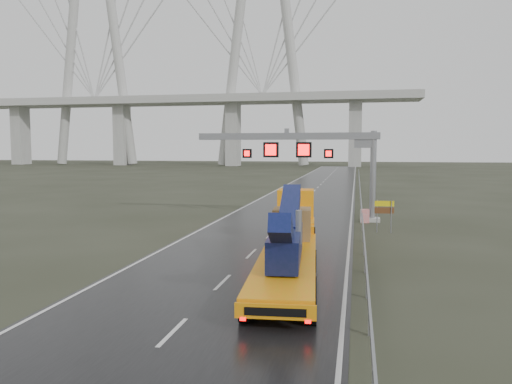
% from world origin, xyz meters
% --- Properties ---
extents(ground, '(400.00, 400.00, 0.00)m').
position_xyz_m(ground, '(0.00, 0.00, 0.00)').
color(ground, '#2B2E20').
rests_on(ground, ground).
extents(road, '(11.00, 200.00, 0.02)m').
position_xyz_m(road, '(0.00, 40.00, 0.01)').
color(road, black).
rests_on(road, ground).
extents(guardrail, '(0.20, 140.00, 1.40)m').
position_xyz_m(guardrail, '(6.10, 30.00, 0.70)').
color(guardrail, gray).
rests_on(guardrail, ground).
extents(sign_gantry, '(14.90, 1.20, 7.42)m').
position_xyz_m(sign_gantry, '(2.10, 17.99, 5.61)').
color(sign_gantry, '#A5A5A1').
rests_on(sign_gantry, ground).
extents(cable_stayed_bridge, '(170.00, 14.00, 110.00)m').
position_xyz_m(cable_stayed_bridge, '(-55.00, 140.00, 50.01)').
color(cable_stayed_bridge, '#A5A5A1').
rests_on(cable_stayed_bridge, ground).
extents(heavy_haul_truck, '(3.77, 16.98, 3.96)m').
position_xyz_m(heavy_haul_truck, '(2.42, 2.27, 1.53)').
color(heavy_haul_truck, orange).
rests_on(heavy_haul_truck, ground).
extents(exit_sign_pair, '(1.32, 0.23, 2.26)m').
position_xyz_m(exit_sign_pair, '(7.54, 12.67, 1.58)').
color(exit_sign_pair, gray).
rests_on(exit_sign_pair, ground).
extents(striped_barrier, '(0.71, 0.51, 1.07)m').
position_xyz_m(striped_barrier, '(6.31, 17.14, 0.54)').
color(striped_barrier, red).
rests_on(striped_barrier, ground).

